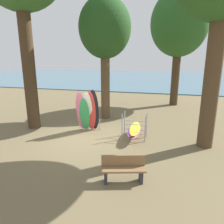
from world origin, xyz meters
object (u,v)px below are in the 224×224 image
object	(u,v)px
leaning_board_pile	(88,112)
tree_far_left_back	(179,24)
tree_mid_behind	(105,30)
board_storage_rack	(135,129)
park_bench	(123,168)

from	to	relation	value
leaning_board_pile	tree_far_left_back	bearing A→B (deg)	59.73
tree_mid_behind	board_storage_rack	size ratio (longest dim) A/B	3.46
leaning_board_pile	board_storage_rack	world-z (taller)	leaning_board_pile
leaning_board_pile	tree_mid_behind	bearing A→B (deg)	86.43
tree_mid_behind	tree_far_left_back	xyz separation A→B (m)	(4.40, 5.11, 0.86)
tree_far_left_back	leaning_board_pile	size ratio (longest dim) A/B	3.86
tree_mid_behind	leaning_board_pile	bearing A→B (deg)	-93.57
board_storage_rack	park_bench	world-z (taller)	board_storage_rack
board_storage_rack	park_bench	size ratio (longest dim) A/B	1.46
tree_far_left_back	park_bench	bearing A→B (deg)	-98.50
tree_mid_behind	board_storage_rack	world-z (taller)	tree_mid_behind
park_bench	leaning_board_pile	bearing A→B (deg)	123.82
tree_mid_behind	leaning_board_pile	world-z (taller)	tree_mid_behind
tree_mid_behind	board_storage_rack	bearing A→B (deg)	-52.67
tree_far_left_back	tree_mid_behind	bearing A→B (deg)	-130.78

